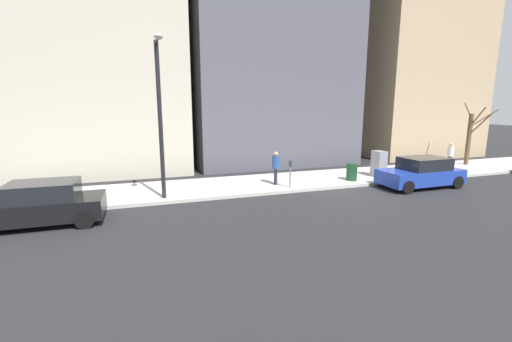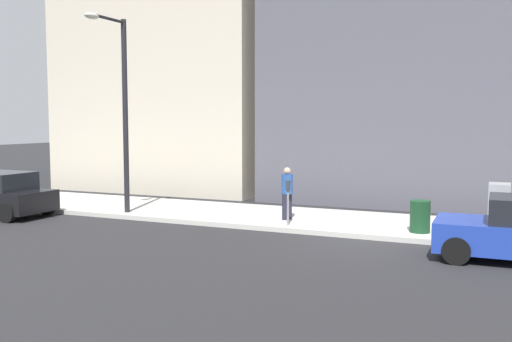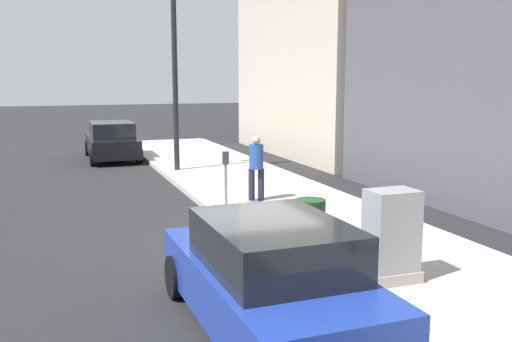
% 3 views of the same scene
% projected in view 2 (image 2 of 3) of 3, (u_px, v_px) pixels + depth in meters
% --- Properties ---
extents(ground_plane, '(120.00, 120.00, 0.00)m').
position_uv_depth(ground_plane, '(369.00, 240.00, 15.69)').
color(ground_plane, '#232326').
extents(sidewalk, '(4.00, 36.00, 0.15)m').
position_uv_depth(sidewalk, '(383.00, 225.00, 17.51)').
color(sidewalk, '#B2AFA8').
rests_on(sidewalk, ground).
extents(parking_meter, '(0.14, 0.10, 1.35)m').
position_uv_depth(parking_meter, '(288.00, 198.00, 17.04)').
color(parking_meter, slate).
rests_on(parking_meter, sidewalk).
extents(utility_box, '(0.83, 0.61, 1.43)m').
position_uv_depth(utility_box, '(499.00, 210.00, 15.51)').
color(utility_box, '#A8A399').
rests_on(utility_box, sidewalk).
extents(streetlamp, '(1.97, 0.32, 6.50)m').
position_uv_depth(streetlamp, '(120.00, 99.00, 18.99)').
color(streetlamp, black).
rests_on(streetlamp, sidewalk).
extents(trash_bin, '(0.56, 0.56, 0.90)m').
position_uv_depth(trash_bin, '(420.00, 216.00, 15.97)').
color(trash_bin, '#14381E').
rests_on(trash_bin, sidewalk).
extents(pedestrian_midblock, '(0.39, 0.36, 1.66)m').
position_uv_depth(pedestrian_midblock, '(287.00, 190.00, 18.03)').
color(pedestrian_midblock, '#1E1E2D').
rests_on(pedestrian_midblock, sidewalk).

